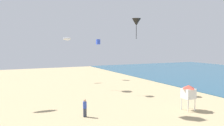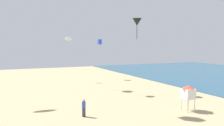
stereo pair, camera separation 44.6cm
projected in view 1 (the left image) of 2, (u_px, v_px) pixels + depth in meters
The scene contains 5 objects.
kite_flyer at pixel (85, 107), 21.61m from camera, with size 0.34×0.34×1.64m.
lifeguard_stand at pixel (188, 92), 23.71m from camera, with size 1.10×1.10×2.55m.
kite_blue_box at pixel (98, 42), 45.34m from camera, with size 0.62×0.62×0.98m.
kite_white_parafoil at pixel (67, 39), 42.13m from camera, with size 1.37×0.38×0.53m.
kite_black_delta_2 at pixel (136, 22), 32.13m from camera, with size 1.22×1.22×2.77m.
Camera 1 is at (-5.90, -7.59, 6.57)m, focal length 38.23 mm.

